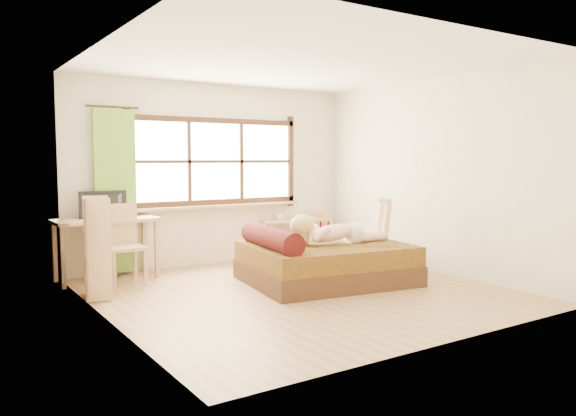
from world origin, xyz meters
TOP-DOWN VIEW (x-y plane):
  - floor at (0.00, 0.00)m, footprint 4.50×4.50m
  - ceiling at (0.00, 0.00)m, footprint 4.50×4.50m
  - wall_back at (0.00, 2.25)m, footprint 4.50×0.00m
  - wall_front at (0.00, -2.25)m, footprint 4.50×0.00m
  - wall_left at (-2.25, 0.00)m, footprint 0.00×4.50m
  - wall_right at (2.25, 0.00)m, footprint 0.00×4.50m
  - window at (0.00, 2.22)m, footprint 2.80×0.16m
  - curtain at (-1.55, 2.13)m, footprint 0.55×0.10m
  - bed at (0.56, 0.27)m, footprint 2.21×1.87m
  - woman at (0.76, 0.22)m, footprint 1.44×0.60m
  - kitten at (-0.11, 0.37)m, footprint 0.31×0.16m
  - desk at (-1.73, 1.95)m, footprint 1.31×0.61m
  - monitor at (-1.73, 2.00)m, footprint 0.62×0.09m
  - chair at (-1.63, 1.59)m, footprint 0.46×0.46m
  - pipe_shelf at (1.35, 2.07)m, footprint 1.25×0.40m
  - cup at (1.04, 2.07)m, footprint 0.14×0.14m
  - book at (1.54, 2.07)m, footprint 0.20×0.26m
  - bookshelf at (-2.08, 1.05)m, footprint 0.38×0.55m

SIDE VIEW (x-z plane):
  - floor at x=0.00m, z-range 0.00..0.00m
  - bed at x=0.56m, z-range -0.11..0.65m
  - pipe_shelf at x=1.35m, z-range 0.10..0.80m
  - chair at x=-1.63m, z-range 0.06..1.08m
  - bookshelf at x=-2.08m, z-range 0.01..1.16m
  - kitten at x=-0.11m, z-range 0.50..0.74m
  - book at x=1.54m, z-range 0.61..0.63m
  - cup at x=1.04m, z-range 0.61..0.71m
  - desk at x=-1.73m, z-range 0.30..1.11m
  - woman at x=0.76m, z-range 0.50..1.10m
  - monitor at x=-1.73m, z-range 0.81..1.17m
  - curtain at x=-1.55m, z-range 0.05..2.25m
  - wall_back at x=0.00m, z-range -0.90..3.60m
  - wall_front at x=0.00m, z-range -0.90..3.60m
  - wall_left at x=-2.25m, z-range -0.90..3.60m
  - wall_right at x=2.25m, z-range -0.90..3.60m
  - window at x=0.00m, z-range 0.78..2.24m
  - ceiling at x=0.00m, z-range 2.70..2.70m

